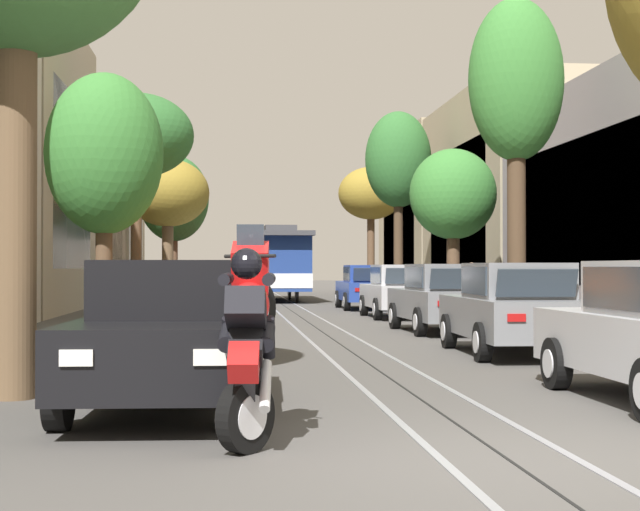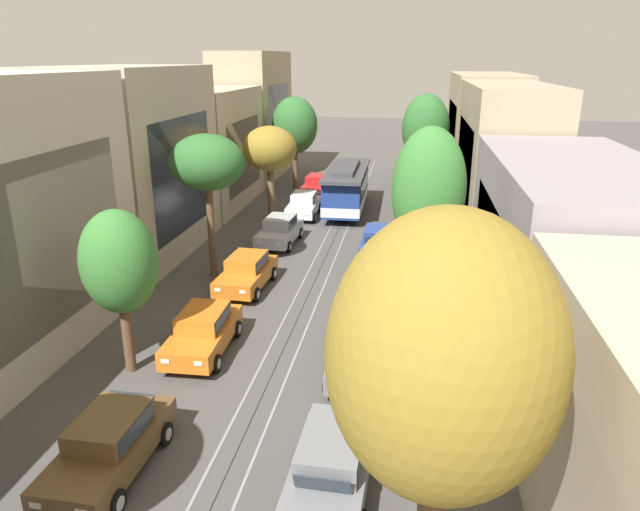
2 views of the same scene
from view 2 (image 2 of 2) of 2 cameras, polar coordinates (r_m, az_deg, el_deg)
The scene contains 26 objects.
ground_plane at distance 27.16m, azimuth -0.75°, elevation -3.05°, with size 160.00×160.00×0.00m, color #4C4947.
trolley_track_rails at distance 30.43m, azimuth 0.38°, elevation -0.57°, with size 1.14×63.53×0.01m.
building_facade_left at distance 32.76m, azimuth -17.36°, elevation 8.24°, with size 5.98×55.23×10.61m.
building_facade_right at distance 31.28m, azimuth 19.22°, elevation 6.27°, with size 5.53×55.23×8.93m.
parked_car_brown_second_left at distance 16.45m, azimuth -19.98°, elevation -17.07°, with size 2.06×4.39×1.58m.
parked_car_orange_mid_left at distance 21.50m, azimuth -11.41°, elevation -7.30°, with size 2.07×4.39×1.58m.
parked_car_orange_fourth_left at distance 26.86m, azimuth -7.22°, elevation -1.63°, with size 2.14×4.42×1.58m.
parked_car_silver_fifth_left at distance 33.13m, azimuth -3.97°, elevation 2.47°, with size 2.15×4.42×1.58m.
parked_car_white_sixth_left at distance 38.95m, azimuth -1.62°, elevation 5.01°, with size 2.06×4.39×1.58m.
parked_car_red_far_left at distance 44.90m, azimuth -0.30°, elevation 6.89°, with size 2.13×4.42×1.58m.
parked_car_grey_second_right at distance 15.00m, azimuth 1.16°, elevation -19.70°, with size 2.08×4.40×1.58m.
parked_car_grey_mid_right at distance 19.77m, azimuth 3.65°, elevation -9.38°, with size 2.10×4.40×1.58m.
parked_car_silver_fourth_right at distance 25.56m, azimuth 5.27°, elevation -2.64°, with size 2.02×4.37×1.58m.
parked_car_blue_fifth_right at distance 31.20m, azimuth 5.81°, elevation 1.37°, with size 2.02×4.37×1.58m.
street_tree_kerb_left_second at distance 19.70m, azimuth -19.13°, elevation -0.71°, with size 2.51×2.33×5.67m.
street_tree_kerb_left_mid at distance 27.50m, azimuth -11.03°, elevation 8.84°, with size 3.53×3.00×6.88m.
street_tree_kerb_left_fourth at distance 37.75m, azimuth -4.96°, elevation 10.33°, with size 3.47×3.39×6.05m.
street_tree_kerb_left_far at distance 46.88m, azimuth -2.50°, elevation 12.62°, with size 3.60×3.47×7.28m.
street_tree_kerb_right_near at distance 9.28m, azimuth 12.04°, elevation -9.90°, with size 3.68×3.88×8.16m.
street_tree_kerb_right_second at distance 19.01m, azimuth 10.59°, elevation 5.79°, with size 2.36×1.95×8.16m.
street_tree_kerb_right_mid at distance 27.17m, azimuth 10.61°, elevation 5.16°, with size 2.86×2.48×5.39m.
street_tree_kerb_right_fourth at distance 36.10m, azimuth 10.32°, elevation 12.01°, with size 2.82×2.52×8.13m.
street_tree_kerb_right_far at distance 45.32m, azimuth 10.36°, elevation 12.44°, with size 3.39×3.00×6.72m.
cable_car_trolley at distance 39.65m, azimuth 2.60°, elevation 6.53°, with size 2.68×9.15×3.28m.
pedestrian_on_left_pavement at distance 31.90m, azimuth 13.13°, elevation 1.64°, with size 0.55×0.24×1.69m.
fire_hydrant at distance 16.82m, azimuth 8.03°, elevation -16.66°, with size 0.40×0.22×0.84m.
Camera 2 is at (4.30, -2.60, 10.16)m, focal length 32.59 mm.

